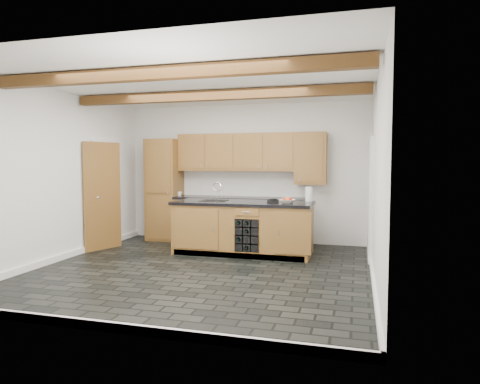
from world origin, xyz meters
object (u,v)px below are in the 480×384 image
object	(u,v)px
island	(243,228)
paper_towel	(309,194)
kitchen_scale	(273,201)
fruit_bowl	(287,201)

from	to	relation	value
island	paper_towel	bearing A→B (deg)	18.18
island	kitchen_scale	xyz separation A→B (m)	(0.53, 0.01, 0.49)
island	paper_towel	size ratio (longest dim) A/B	9.60
island	paper_towel	distance (m)	1.31
fruit_bowl	paper_towel	bearing A→B (deg)	56.29
kitchen_scale	paper_towel	size ratio (longest dim) A/B	0.82
island	fruit_bowl	distance (m)	0.95
fruit_bowl	paper_towel	size ratio (longest dim) A/B	1.05
island	fruit_bowl	size ratio (longest dim) A/B	9.13
island	kitchen_scale	size ratio (longest dim) A/B	11.67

